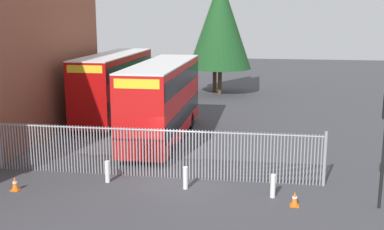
{
  "coord_description": "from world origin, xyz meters",
  "views": [
    {
      "loc": [
        3.74,
        -19.69,
        7.1
      ],
      "look_at": [
        0.0,
        4.0,
        2.0
      ],
      "focal_mm": 44.71,
      "sensor_mm": 36.0,
      "label": 1
    }
  ],
  "objects_px": {
    "double_decker_bus_behind_fence_left": "(115,83)",
    "bollard_near_right": "(273,186)",
    "bollard_center_front": "(185,178)",
    "traffic_cone_mid_forecourt": "(15,184)",
    "double_decker_bus_near_gate": "(163,98)",
    "bollard_near_left": "(107,172)",
    "traffic_cone_by_gate": "(295,199)"
  },
  "relations": [
    {
      "from": "bollard_center_front",
      "to": "traffic_cone_mid_forecourt",
      "type": "distance_m",
      "value": 6.98
    },
    {
      "from": "traffic_cone_by_gate",
      "to": "traffic_cone_mid_forecourt",
      "type": "distance_m",
      "value": 11.23
    },
    {
      "from": "double_decker_bus_near_gate",
      "to": "bollard_near_left",
      "type": "distance_m",
      "value": 7.67
    },
    {
      "from": "bollard_near_right",
      "to": "bollard_near_left",
      "type": "bearing_deg",
      "value": 174.65
    },
    {
      "from": "double_decker_bus_behind_fence_left",
      "to": "traffic_cone_mid_forecourt",
      "type": "xyz_separation_m",
      "value": [
        0.26,
        -14.11,
        -2.13
      ]
    },
    {
      "from": "double_decker_bus_near_gate",
      "to": "bollard_near_right",
      "type": "distance_m",
      "value": 10.31
    },
    {
      "from": "bollard_center_front",
      "to": "bollard_near_right",
      "type": "bearing_deg",
      "value": -6.15
    },
    {
      "from": "double_decker_bus_behind_fence_left",
      "to": "bollard_center_front",
      "type": "xyz_separation_m",
      "value": [
        7.12,
        -12.86,
        -1.95
      ]
    },
    {
      "from": "bollard_center_front",
      "to": "traffic_cone_by_gate",
      "type": "xyz_separation_m",
      "value": [
        4.36,
        -1.14,
        -0.19
      ]
    },
    {
      "from": "double_decker_bus_near_gate",
      "to": "bollard_near_right",
      "type": "relative_size",
      "value": 11.38
    },
    {
      "from": "double_decker_bus_behind_fence_left",
      "to": "bollard_center_front",
      "type": "height_order",
      "value": "double_decker_bus_behind_fence_left"
    },
    {
      "from": "double_decker_bus_behind_fence_left",
      "to": "bollard_near_right",
      "type": "height_order",
      "value": "double_decker_bus_behind_fence_left"
    },
    {
      "from": "double_decker_bus_behind_fence_left",
      "to": "traffic_cone_by_gate",
      "type": "distance_m",
      "value": 18.23
    },
    {
      "from": "traffic_cone_mid_forecourt",
      "to": "double_decker_bus_near_gate",
      "type": "bearing_deg",
      "value": 64.46
    },
    {
      "from": "bollard_center_front",
      "to": "bollard_near_right",
      "type": "distance_m",
      "value": 3.57
    },
    {
      "from": "double_decker_bus_behind_fence_left",
      "to": "traffic_cone_by_gate",
      "type": "bearing_deg",
      "value": -50.65
    },
    {
      "from": "double_decker_bus_near_gate",
      "to": "traffic_cone_mid_forecourt",
      "type": "bearing_deg",
      "value": -115.54
    },
    {
      "from": "bollard_near_right",
      "to": "double_decker_bus_near_gate",
      "type": "bearing_deg",
      "value": 127.56
    },
    {
      "from": "traffic_cone_by_gate",
      "to": "bollard_center_front",
      "type": "bearing_deg",
      "value": 165.28
    },
    {
      "from": "bollard_near_left",
      "to": "traffic_cone_mid_forecourt",
      "type": "distance_m",
      "value": 3.75
    },
    {
      "from": "traffic_cone_mid_forecourt",
      "to": "double_decker_bus_behind_fence_left",
      "type": "bearing_deg",
      "value": 91.04
    },
    {
      "from": "double_decker_bus_behind_fence_left",
      "to": "bollard_near_left",
      "type": "xyz_separation_m",
      "value": [
        3.68,
        -12.59,
        -1.95
      ]
    },
    {
      "from": "double_decker_bus_near_gate",
      "to": "bollard_center_front",
      "type": "distance_m",
      "value": 8.31
    },
    {
      "from": "double_decker_bus_behind_fence_left",
      "to": "bollard_near_right",
      "type": "xyz_separation_m",
      "value": [
        10.68,
        -13.24,
        -1.95
      ]
    },
    {
      "from": "double_decker_bus_near_gate",
      "to": "bollard_near_left",
      "type": "bearing_deg",
      "value": -96.41
    },
    {
      "from": "bollard_near_left",
      "to": "bollard_near_right",
      "type": "height_order",
      "value": "same"
    },
    {
      "from": "traffic_cone_by_gate",
      "to": "traffic_cone_mid_forecourt",
      "type": "relative_size",
      "value": 1.0
    },
    {
      "from": "double_decker_bus_behind_fence_left",
      "to": "traffic_cone_mid_forecourt",
      "type": "relative_size",
      "value": 18.32
    },
    {
      "from": "bollard_near_right",
      "to": "traffic_cone_by_gate",
      "type": "height_order",
      "value": "bollard_near_right"
    },
    {
      "from": "double_decker_bus_behind_fence_left",
      "to": "bollard_near_left",
      "type": "relative_size",
      "value": 11.38
    },
    {
      "from": "double_decker_bus_near_gate",
      "to": "traffic_cone_by_gate",
      "type": "xyz_separation_m",
      "value": [
        6.97,
        -8.79,
        -2.13
      ]
    },
    {
      "from": "double_decker_bus_behind_fence_left",
      "to": "bollard_near_left",
      "type": "distance_m",
      "value": 13.26
    }
  ]
}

